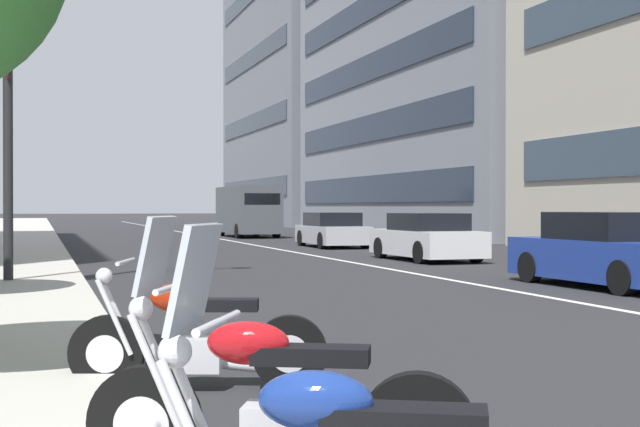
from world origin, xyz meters
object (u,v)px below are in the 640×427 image
(car_following_behind, at_px, (427,238))
(street_lamp_with_banners, at_px, (31,25))
(car_lead_in_lane, at_px, (332,231))
(motorcycle_far_end_row, at_px, (271,405))
(car_approaching_light, at_px, (609,252))
(delivery_van_ahead, at_px, (248,210))
(motorcycle_second_in_row, at_px, (195,341))

(car_following_behind, height_order, street_lamp_with_banners, street_lamp_with_banners)
(car_following_behind, relative_size, car_lead_in_lane, 1.01)
(motorcycle_far_end_row, relative_size, car_approaching_light, 0.46)
(car_approaching_light, height_order, car_lead_in_lane, car_approaching_light)
(car_approaching_light, bearing_deg, delivery_van_ahead, -1.55)
(motorcycle_far_end_row, xyz_separation_m, street_lamp_with_banners, (12.87, 1.36, 4.54))
(car_approaching_light, bearing_deg, car_following_behind, -3.41)
(delivery_van_ahead, bearing_deg, car_lead_in_lane, -178.75)
(motorcycle_far_end_row, bearing_deg, car_following_behind, -91.87)
(motorcycle_far_end_row, xyz_separation_m, car_lead_in_lane, (26.86, -9.37, 0.18))
(motorcycle_second_in_row, xyz_separation_m, car_following_behind, (15.64, -9.29, 0.22))
(motorcycle_far_end_row, relative_size, car_lead_in_lane, 0.48)
(motorcycle_far_end_row, height_order, motorcycle_second_in_row, motorcycle_far_end_row)
(car_following_behind, height_order, delivery_van_ahead, delivery_van_ahead)
(car_lead_in_lane, bearing_deg, delivery_van_ahead, 3.27)
(delivery_van_ahead, distance_m, street_lamp_with_banners, 28.14)
(motorcycle_far_end_row, xyz_separation_m, motorcycle_second_in_row, (2.61, -0.03, -0.03))
(motorcycle_far_end_row, xyz_separation_m, car_approaching_light, (9.54, -9.11, 0.22))
(car_lead_in_lane, xyz_separation_m, delivery_van_ahead, (11.97, 0.50, 0.74))
(motorcycle_second_in_row, relative_size, delivery_van_ahead, 0.37)
(motorcycle_second_in_row, bearing_deg, street_lamp_with_banners, -64.55)
(car_lead_in_lane, bearing_deg, motorcycle_second_in_row, 159.82)
(motorcycle_second_in_row, relative_size, street_lamp_with_banners, 0.26)
(car_following_behind, bearing_deg, street_lamp_with_banners, 115.80)
(delivery_van_ahead, bearing_deg, street_lamp_with_banners, 157.35)
(car_approaching_light, distance_m, car_following_behind, 8.71)
(car_following_behind, relative_size, delivery_van_ahead, 0.74)
(motorcycle_far_end_row, relative_size, street_lamp_with_banners, 0.25)
(motorcycle_second_in_row, bearing_deg, motorcycle_far_end_row, 107.17)
(car_lead_in_lane, bearing_deg, car_following_behind, -179.42)
(motorcycle_second_in_row, distance_m, delivery_van_ahead, 37.30)
(motorcycle_far_end_row, distance_m, delivery_van_ahead, 39.84)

